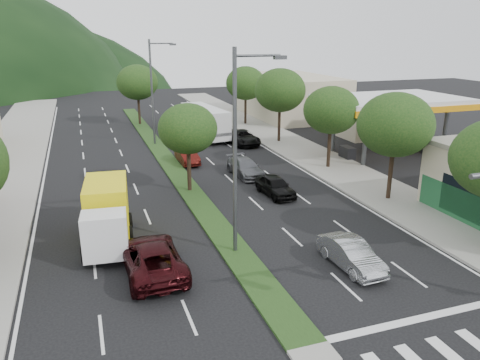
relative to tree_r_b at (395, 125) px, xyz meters
name	(u,v)px	position (x,y,z in m)	size (l,w,h in m)	color
ground	(308,349)	(-12.00, -12.00, -5.04)	(160.00, 160.00, 0.00)	black
sidewalk_right	(306,153)	(0.50, 13.00, -4.96)	(5.00, 90.00, 0.15)	gray
median	(164,156)	(-12.00, 16.00, -4.98)	(1.60, 56.00, 0.12)	#1C3312
gas_canopy	(391,104)	(7.00, 10.00, -0.39)	(12.20, 8.20, 5.25)	silver
bldg_right_far	(289,96)	(7.50, 32.00, -2.44)	(10.00, 16.00, 5.20)	#BEB597
tree_r_b	(395,125)	(0.00, 0.00, 0.00)	(4.80, 4.80, 6.94)	black
tree_r_c	(331,110)	(0.00, 8.00, -0.29)	(4.40, 4.40, 6.48)	black
tree_r_d	(280,90)	(0.00, 18.00, 0.14)	(5.00, 5.00, 7.17)	black
tree_r_e	(246,83)	(0.00, 28.00, -0.14)	(4.60, 4.60, 6.71)	black
tree_med_near	(188,129)	(-12.00, 6.00, -0.61)	(4.00, 4.00, 6.02)	black
tree_med_far	(137,82)	(-12.00, 32.00, -0.03)	(4.80, 4.80, 6.94)	black
streetlight_near	(239,144)	(-11.79, -4.00, 0.55)	(2.60, 0.25, 10.00)	#47494C
streetlight_mid	(154,87)	(-11.79, 21.00, 0.55)	(2.60, 0.25, 10.00)	#47494C
sedan_silver	(351,254)	(-7.36, -7.29, -4.37)	(1.41, 4.03, 1.33)	#979A9E
suv_maroon	(152,257)	(-16.27, -4.74, -4.27)	(2.54, 5.51, 1.53)	black
car_queue_a	(275,186)	(-6.70, 3.29, -4.37)	(1.58, 3.93, 1.34)	black
car_queue_b	(245,167)	(-7.06, 8.29, -4.39)	(1.82, 4.47, 1.30)	#57585D
car_queue_c	(187,155)	(-10.50, 13.29, -4.37)	(1.40, 4.02, 1.32)	#450F0B
car_queue_d	(243,137)	(-3.74, 18.29, -4.34)	(2.30, 4.99, 1.39)	black
car_queue_e	(176,131)	(-9.34, 23.29, -4.31)	(1.72, 4.28, 1.46)	#505056
car_queue_f	(205,121)	(-4.92, 28.29, -4.38)	(1.85, 4.54, 1.32)	black
box_truck	(107,215)	(-17.92, -0.49, -3.59)	(2.91, 6.39, 3.06)	silver
motorhome	(205,122)	(-6.50, 22.39, -3.32)	(3.43, 8.59, 3.21)	silver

